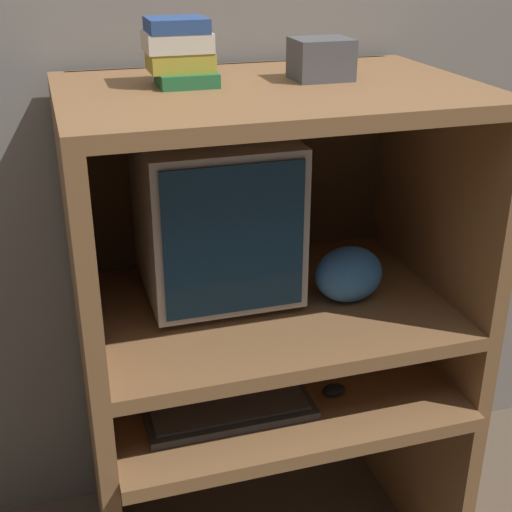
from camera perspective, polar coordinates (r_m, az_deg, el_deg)
The scene contains 10 objects.
wall_back at distance 2.02m, azimuth -2.30°, elevation 13.61°, with size 6.00×0.06×2.60m.
desk_base at distance 2.03m, azimuth 1.32°, elevation -14.98°, with size 0.95×0.68×0.61m.
desk_monitor_shelf at distance 1.85m, azimuth 1.01°, elevation -4.90°, with size 0.95×0.65×0.21m.
hutch_upper at distance 1.71m, azimuth 0.78°, elevation 7.83°, with size 0.95×0.65×0.55m.
crt_monitor at distance 1.79m, azimuth -3.31°, elevation 3.36°, with size 0.37×0.39×0.42m.
keyboard at distance 1.76m, azimuth -2.16°, elevation -12.18°, with size 0.41×0.17×0.03m.
mouse at distance 1.84m, azimuth 6.23°, elevation -10.59°, with size 0.06×0.04×0.03m.
snack_bag at distance 1.81m, azimuth 7.43°, elevation -1.46°, with size 0.18×0.13×0.14m.
book_stack at distance 1.64m, azimuth -6.11°, elevation 15.97°, with size 0.15×0.14×0.14m.
storage_box at distance 1.71m, azimuth 5.23°, elevation 15.42°, with size 0.13×0.11×0.09m.
Camera 1 is at (-0.50, -1.21, 1.68)m, focal length 50.00 mm.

